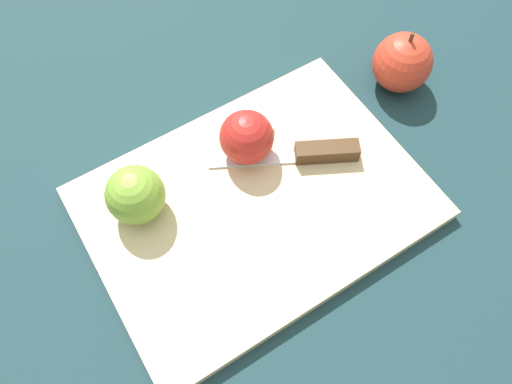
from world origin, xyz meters
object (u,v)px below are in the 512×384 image
Objects in this scene: apple_half_left at (135,195)px; knife at (318,153)px; apple_half_right at (247,137)px; apple_whole at (402,63)px.

apple_half_left is 0.41× the size of knife.
apple_half_right is at bearing -161.18° from apple_half_left.
knife is 0.18m from apple_whole.
apple_half_left is 1.02× the size of apple_half_right.
apple_half_left is at bearing -65.05° from apple_half_right.
apple_half_right is at bearing -8.49° from knife.
apple_whole reaches higher than knife.
knife is at bearing -169.79° from apple_whole.
knife is at bearing -174.61° from apple_half_left.
knife is 1.80× the size of apple_whole.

